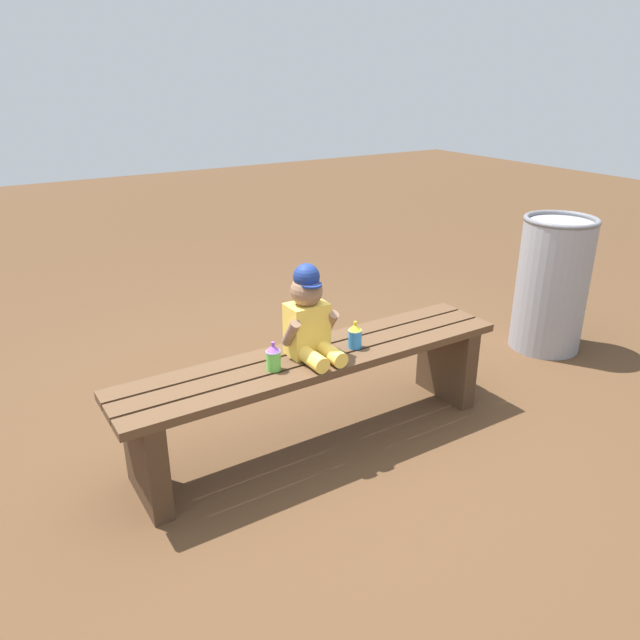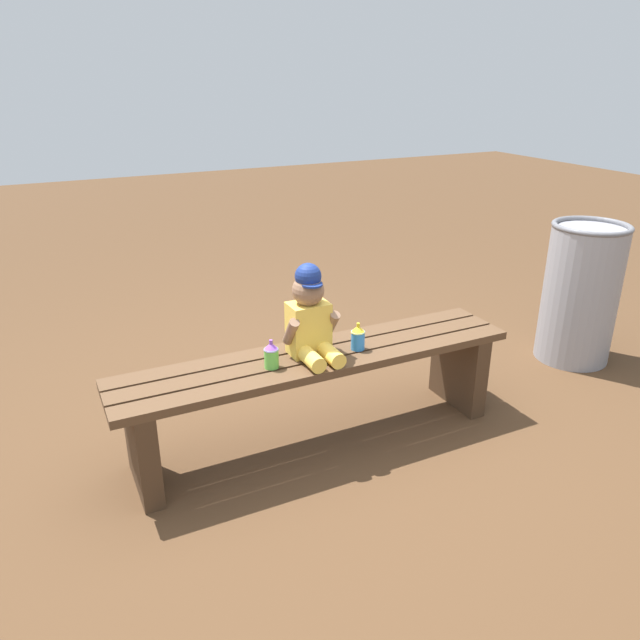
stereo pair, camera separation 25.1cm
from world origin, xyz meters
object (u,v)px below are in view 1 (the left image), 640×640
object	(u,v)px
child_figure	(309,317)
trash_bin	(552,284)
sippy_cup_left	(273,357)
park_bench	(317,381)
sippy_cup_right	(355,335)

from	to	relation	value
child_figure	trash_bin	distance (m)	1.76
child_figure	sippy_cup_left	distance (m)	0.23
park_bench	sippy_cup_right	bearing A→B (deg)	-10.28
park_bench	sippy_cup_right	xyz separation A→B (m)	(0.18, -0.03, 0.19)
sippy_cup_right	trash_bin	size ratio (longest dim) A/B	0.15
park_bench	child_figure	xyz separation A→B (m)	(-0.03, 0.01, 0.31)
sippy_cup_left	sippy_cup_right	bearing A→B (deg)	0.00
sippy_cup_left	trash_bin	xyz separation A→B (m)	(1.94, 0.16, -0.09)
child_figure	trash_bin	size ratio (longest dim) A/B	0.50
sippy_cup_right	child_figure	bearing A→B (deg)	168.51
park_bench	trash_bin	xyz separation A→B (m)	(1.72, 0.13, 0.10)
park_bench	trash_bin	bearing A→B (deg)	4.29
park_bench	sippy_cup_left	xyz separation A→B (m)	(-0.23, -0.03, 0.19)
sippy_cup_left	sippy_cup_right	world-z (taller)	same
park_bench	sippy_cup_right	distance (m)	0.26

